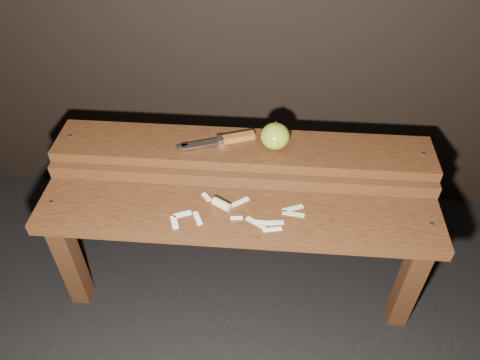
# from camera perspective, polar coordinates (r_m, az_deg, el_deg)

# --- Properties ---
(ground) EXTENTS (60.00, 60.00, 0.00)m
(ground) POSITION_cam_1_polar(r_m,az_deg,el_deg) (1.73, -0.16, -12.34)
(ground) COLOR black
(bench_front_tier) EXTENTS (1.20, 0.20, 0.42)m
(bench_front_tier) POSITION_cam_1_polar(r_m,az_deg,el_deg) (1.42, -0.39, -6.20)
(bench_front_tier) COLOR #341C0D
(bench_front_tier) RESTS_ON ground
(bench_rear_tier) EXTENTS (1.20, 0.21, 0.50)m
(bench_rear_tier) POSITION_cam_1_polar(r_m,az_deg,el_deg) (1.53, 0.31, 1.69)
(bench_rear_tier) COLOR #341C0D
(bench_rear_tier) RESTS_ON ground
(apple) EXTENTS (0.09, 0.09, 0.09)m
(apple) POSITION_cam_1_polar(r_m,az_deg,el_deg) (1.45, 4.30, 5.35)
(apple) COLOR olive
(apple) RESTS_ON bench_rear_tier
(knife) EXTENTS (0.25, 0.10, 0.02)m
(knife) POSITION_cam_1_polar(r_m,az_deg,el_deg) (1.49, -1.38, 5.02)
(knife) COLOR brown
(knife) RESTS_ON bench_rear_tier
(apple_scraps) EXTENTS (0.39, 0.15, 0.03)m
(apple_scraps) POSITION_cam_1_polar(r_m,az_deg,el_deg) (1.37, -1.18, -3.76)
(apple_scraps) COLOR beige
(apple_scraps) RESTS_ON bench_front_tier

